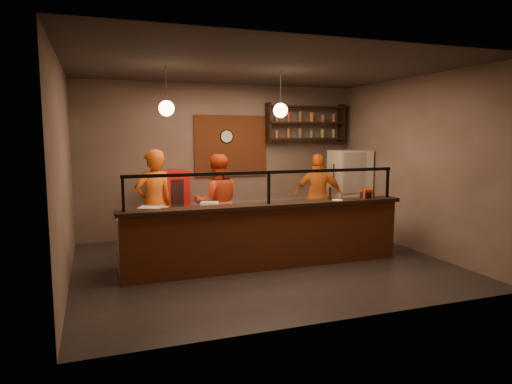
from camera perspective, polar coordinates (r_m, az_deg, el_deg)
name	(u,v)px	position (r m, az deg, el deg)	size (l,w,h in m)	color
floor	(262,263)	(7.74, 0.76, -8.92)	(6.00, 6.00, 0.00)	black
ceiling	(262,68)	(7.50, 0.80, 15.24)	(6.00, 6.00, 0.00)	#342D28
wall_back	(222,160)	(9.83, -4.31, 4.01)	(6.00, 6.00, 0.00)	#796258
wall_left	(64,174)	(7.00, -22.92, 2.10)	(5.00, 5.00, 0.00)	#796258
wall_right	(414,164)	(8.95, 19.12, 3.30)	(5.00, 5.00, 0.00)	#796258
wall_front	(340,185)	(5.19, 10.43, 0.92)	(6.00, 6.00, 0.00)	#796258
brick_patch	(231,146)	(9.84, -3.16, 5.78)	(1.60, 0.04, 1.30)	brown
service_counter	(269,238)	(7.34, 1.58, -5.79)	(4.60, 0.25, 1.00)	brown
counter_ledge	(269,206)	(7.24, 1.60, -1.71)	(4.70, 0.37, 0.06)	black
worktop_cabinet	(258,236)	(7.82, 0.25, -5.54)	(4.60, 0.75, 0.85)	gray
worktop	(258,210)	(7.73, 0.25, -2.29)	(4.60, 0.75, 0.05)	beige
sneeze_guard	(269,184)	(7.20, 1.61, 0.97)	(4.50, 0.05, 0.52)	white
wall_shelving	(306,123)	(10.32, 6.26, 8.59)	(1.84, 0.28, 0.85)	black
wall_clock	(226,137)	(9.80, -3.71, 6.93)	(0.30, 0.30, 0.04)	black
pendant_left	(166,108)	(7.26, -11.13, 10.23)	(0.24, 0.24, 0.77)	black
pendant_right	(280,110)	(7.77, 3.08, 10.16)	(0.24, 0.24, 0.77)	black
cook_left	(154,204)	(8.12, -12.64, -1.48)	(0.69, 0.45, 1.90)	#CF5513
cook_mid	(217,202)	(8.48, -4.89, -1.31)	(0.87, 0.68, 1.79)	red
cook_right	(318,196)	(9.57, 7.78, -0.48)	(1.03, 0.43, 1.75)	orange
fridge	(349,192)	(10.08, 11.55, -0.01)	(0.75, 0.70, 1.80)	beige
red_cooler	(171,206)	(9.34, -10.61, -1.72)	(0.61, 0.56, 1.43)	red
pizza_dough	(316,205)	(8.15, 7.48, -1.63)	(0.50, 0.50, 0.01)	beige
prep_tub_a	(159,212)	(7.21, -12.01, -2.43)	(0.26, 0.21, 0.13)	white
prep_tub_b	(210,206)	(7.56, -5.82, -1.80)	(0.29, 0.23, 0.14)	silver
prep_tub_c	(150,213)	(7.05, -13.06, -2.52)	(0.34, 0.27, 0.17)	white
rolling_pin	(193,210)	(7.53, -7.85, -2.22)	(0.05, 0.05, 0.31)	yellow
condiment_caddy	(367,195)	(8.08, 13.69, -0.36)	(0.20, 0.15, 0.11)	black
pepper_mill	(330,193)	(7.76, 9.24, -0.17)	(0.05, 0.05, 0.21)	black
small_plate	(337,200)	(7.70, 10.12, -1.00)	(0.18, 0.18, 0.01)	white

